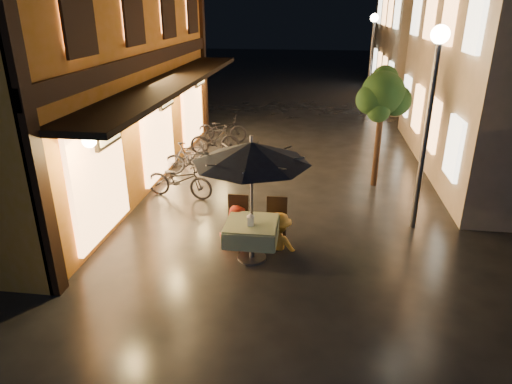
# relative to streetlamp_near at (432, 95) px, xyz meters

# --- Properties ---
(ground) EXTENTS (90.00, 90.00, 0.00)m
(ground) POSITION_rel_streetlamp_near_xyz_m (-3.00, -2.00, -2.92)
(ground) COLOR black
(ground) RESTS_ON ground
(west_building) EXTENTS (5.90, 11.40, 7.40)m
(west_building) POSITION_rel_streetlamp_near_xyz_m (-8.72, 2.00, 0.79)
(west_building) COLOR #C47B1E
(west_building) RESTS_ON ground
(east_building_far) EXTENTS (7.30, 10.30, 7.30)m
(east_building_far) POSITION_rel_streetlamp_near_xyz_m (4.49, 16.00, 0.74)
(east_building_far) COLOR #BEA691
(east_building_far) RESTS_ON ground
(street_tree) EXTENTS (1.43, 1.20, 3.15)m
(street_tree) POSITION_rel_streetlamp_near_xyz_m (-0.59, 2.51, -0.50)
(street_tree) COLOR black
(street_tree) RESTS_ON ground
(streetlamp_near) EXTENTS (0.36, 0.36, 4.23)m
(streetlamp_near) POSITION_rel_streetlamp_near_xyz_m (0.00, 0.00, 0.00)
(streetlamp_near) COLOR #59595E
(streetlamp_near) RESTS_ON ground
(streetlamp_far) EXTENTS (0.36, 0.36, 4.23)m
(streetlamp_far) POSITION_rel_streetlamp_near_xyz_m (0.00, 12.00, 0.00)
(streetlamp_far) COLOR #59595E
(streetlamp_far) RESTS_ON ground
(cafe_table) EXTENTS (0.99, 0.99, 0.78)m
(cafe_table) POSITION_rel_streetlamp_near_xyz_m (-3.34, -1.83, -2.33)
(cafe_table) COLOR #59595E
(cafe_table) RESTS_ON ground
(patio_umbrella) EXTENTS (2.16, 2.16, 2.46)m
(patio_umbrella) POSITION_rel_streetlamp_near_xyz_m (-3.34, -1.83, -0.77)
(patio_umbrella) COLOR #59595E
(patio_umbrella) RESTS_ON ground
(cafe_chair_left) EXTENTS (0.42, 0.42, 0.97)m
(cafe_chair_left) POSITION_rel_streetlamp_near_xyz_m (-3.74, -1.09, -2.38)
(cafe_chair_left) COLOR black
(cafe_chair_left) RESTS_ON ground
(cafe_chair_right) EXTENTS (0.42, 0.42, 0.97)m
(cafe_chair_right) POSITION_rel_streetlamp_near_xyz_m (-2.94, -1.09, -2.38)
(cafe_chair_right) COLOR black
(cafe_chair_right) RESTS_ON ground
(table_lantern) EXTENTS (0.16, 0.16, 0.25)m
(table_lantern) POSITION_rel_streetlamp_near_xyz_m (-3.34, -1.96, -2.00)
(table_lantern) COLOR white
(table_lantern) RESTS_ON cafe_table
(person_orange) EXTENTS (0.96, 0.85, 1.64)m
(person_orange) POSITION_rel_streetlamp_near_xyz_m (-3.76, -1.26, -2.10)
(person_orange) COLOR #F84B32
(person_orange) RESTS_ON ground
(person_yellow) EXTENTS (1.04, 0.77, 1.44)m
(person_yellow) POSITION_rel_streetlamp_near_xyz_m (-2.87, -1.29, -2.20)
(person_yellow) COLOR #FFAB2E
(person_yellow) RESTS_ON ground
(bicycle_0) EXTENTS (1.85, 0.88, 0.93)m
(bicycle_0) POSITION_rel_streetlamp_near_xyz_m (-5.60, 0.96, -2.45)
(bicycle_0) COLOR black
(bicycle_0) RESTS_ON ground
(bicycle_1) EXTENTS (1.64, 1.05, 0.96)m
(bicycle_1) POSITION_rel_streetlamp_near_xyz_m (-5.77, 2.71, -2.44)
(bicycle_1) COLOR black
(bicycle_1) RESTS_ON ground
(bicycle_2) EXTENTS (1.62, 1.13, 0.81)m
(bicycle_2) POSITION_rel_streetlamp_near_xyz_m (-5.71, 2.98, -2.51)
(bicycle_2) COLOR black
(bicycle_2) RESTS_ON ground
(bicycle_3) EXTENTS (1.67, 0.80, 0.97)m
(bicycle_3) POSITION_rel_streetlamp_near_xyz_m (-5.51, 4.70, -2.43)
(bicycle_3) COLOR black
(bicycle_3) RESTS_ON ground
(bicycle_4) EXTENTS (1.79, 0.66, 0.94)m
(bicycle_4) POSITION_rel_streetlamp_near_xyz_m (-5.57, 6.16, -2.45)
(bicycle_4) COLOR black
(bicycle_4) RESTS_ON ground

